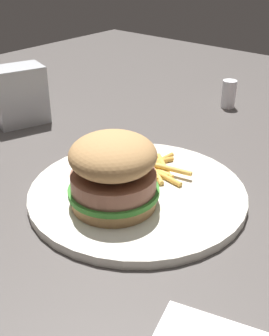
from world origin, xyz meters
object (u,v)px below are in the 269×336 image
(fries_pile, at_px, (153,167))
(salt_shaker, at_px, (229,94))
(sandwich, at_px, (114,172))
(napkin_dispenser, at_px, (19,95))
(plate, at_px, (134,192))

(fries_pile, height_order, salt_shaker, salt_shaker)
(sandwich, bearing_deg, fries_pile, 100.14)
(sandwich, relative_size, napkin_dispenser, 1.08)
(plate, relative_size, fries_pile, 2.58)
(fries_pile, relative_size, salt_shaker, 2.01)
(sandwich, height_order, salt_shaker, sandwich)
(napkin_dispenser, height_order, salt_shaker, napkin_dispenser)
(sandwich, relative_size, fries_pile, 1.02)
(sandwich, xyz_separation_m, salt_shaker, (-0.08, 0.42, -0.03))
(plate, distance_m, fries_pile, 0.06)
(napkin_dispenser, bearing_deg, sandwich, -89.84)
(fries_pile, bearing_deg, napkin_dispenser, 178.86)
(fries_pile, bearing_deg, plate, -77.51)
(plate, relative_size, salt_shaker, 5.19)
(napkin_dispenser, bearing_deg, salt_shaker, -20.27)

